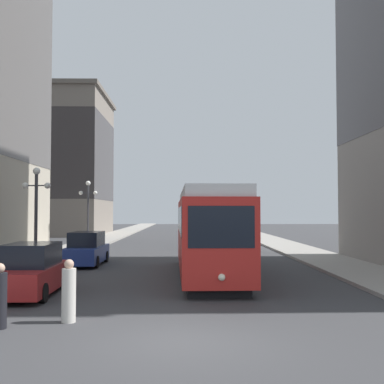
{
  "coord_description": "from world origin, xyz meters",
  "views": [
    {
      "loc": [
        0.05,
        -11.06,
        2.96
      ],
      "look_at": [
        0.33,
        8.52,
        3.75
      ],
      "focal_mm": 44.99,
      "sensor_mm": 36.0,
      "label": 1
    }
  ],
  "objects_px": {
    "streetcar": "(208,230)",
    "lamp_post_left_far": "(88,204)",
    "parked_car_left_mid": "(86,250)",
    "parked_car_left_near": "(31,271)",
    "pedestrian_crossing_far": "(69,293)",
    "transit_bus": "(231,223)",
    "lamp_post_left_near": "(36,201)"
  },
  "relations": [
    {
      "from": "streetcar",
      "to": "lamp_post_left_far",
      "type": "xyz_separation_m",
      "value": [
        -8.41,
        14.42,
        1.44
      ]
    },
    {
      "from": "parked_car_left_mid",
      "to": "parked_car_left_near",
      "type": "bearing_deg",
      "value": -89.85
    },
    {
      "from": "parked_car_left_near",
      "to": "pedestrian_crossing_far",
      "type": "height_order",
      "value": "parked_car_left_near"
    },
    {
      "from": "parked_car_left_near",
      "to": "pedestrian_crossing_far",
      "type": "xyz_separation_m",
      "value": [
        2.36,
        -4.19,
        -0.06
      ]
    },
    {
      "from": "transit_bus",
      "to": "lamp_post_left_far",
      "type": "xyz_separation_m",
      "value": [
        -11.35,
        -5.22,
        1.59
      ]
    },
    {
      "from": "transit_bus",
      "to": "parked_car_left_near",
      "type": "distance_m",
      "value": 26.31
    },
    {
      "from": "parked_car_left_near",
      "to": "lamp_post_left_far",
      "type": "height_order",
      "value": "lamp_post_left_far"
    },
    {
      "from": "parked_car_left_mid",
      "to": "lamp_post_left_far",
      "type": "distance_m",
      "value": 10.28
    },
    {
      "from": "lamp_post_left_near",
      "to": "parked_car_left_mid",
      "type": "bearing_deg",
      "value": 56.86
    },
    {
      "from": "transit_bus",
      "to": "lamp_post_left_far",
      "type": "distance_m",
      "value": 12.59
    },
    {
      "from": "streetcar",
      "to": "lamp_post_left_near",
      "type": "relative_size",
      "value": 2.53
    },
    {
      "from": "transit_bus",
      "to": "parked_car_left_mid",
      "type": "relative_size",
      "value": 2.57
    },
    {
      "from": "lamp_post_left_near",
      "to": "lamp_post_left_far",
      "type": "height_order",
      "value": "lamp_post_left_far"
    },
    {
      "from": "streetcar",
      "to": "lamp_post_left_near",
      "type": "bearing_deg",
      "value": 166.65
    },
    {
      "from": "streetcar",
      "to": "lamp_post_left_near",
      "type": "xyz_separation_m",
      "value": [
        -8.41,
        1.78,
        1.36
      ]
    },
    {
      "from": "streetcar",
      "to": "lamp_post_left_near",
      "type": "height_order",
      "value": "lamp_post_left_near"
    },
    {
      "from": "lamp_post_left_near",
      "to": "parked_car_left_near",
      "type": "bearing_deg",
      "value": -74.09
    },
    {
      "from": "parked_car_left_near",
      "to": "parked_car_left_mid",
      "type": "height_order",
      "value": "same"
    },
    {
      "from": "streetcar",
      "to": "pedestrian_crossing_far",
      "type": "xyz_separation_m",
      "value": [
        -4.15,
        -9.08,
        -1.32
      ]
    },
    {
      "from": "streetcar",
      "to": "parked_car_left_mid",
      "type": "relative_size",
      "value": 2.62
    },
    {
      "from": "transit_bus",
      "to": "streetcar",
      "type": "bearing_deg",
      "value": -99.37
    },
    {
      "from": "parked_car_left_near",
      "to": "lamp_post_left_near",
      "type": "distance_m",
      "value": 7.4
    },
    {
      "from": "parked_car_left_near",
      "to": "lamp_post_left_near",
      "type": "height_order",
      "value": "lamp_post_left_near"
    },
    {
      "from": "lamp_post_left_far",
      "to": "lamp_post_left_near",
      "type": "bearing_deg",
      "value": -90.0
    },
    {
      "from": "lamp_post_left_near",
      "to": "pedestrian_crossing_far",
      "type": "bearing_deg",
      "value": -68.58
    },
    {
      "from": "streetcar",
      "to": "pedestrian_crossing_far",
      "type": "distance_m",
      "value": 10.07
    },
    {
      "from": "transit_bus",
      "to": "parked_car_left_near",
      "type": "xyz_separation_m",
      "value": [
        -9.45,
        -24.53,
        -1.1
      ]
    },
    {
      "from": "parked_car_left_near",
      "to": "lamp_post_left_near",
      "type": "xyz_separation_m",
      "value": [
        -1.9,
        6.66,
        2.61
      ]
    },
    {
      "from": "lamp_post_left_near",
      "to": "transit_bus",
      "type": "bearing_deg",
      "value": 57.58
    },
    {
      "from": "pedestrian_crossing_far",
      "to": "lamp_post_left_near",
      "type": "distance_m",
      "value": 11.96
    },
    {
      "from": "parked_car_left_near",
      "to": "lamp_post_left_far",
      "type": "distance_m",
      "value": 19.59
    },
    {
      "from": "transit_bus",
      "to": "lamp_post_left_far",
      "type": "relative_size",
      "value": 2.42
    }
  ]
}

